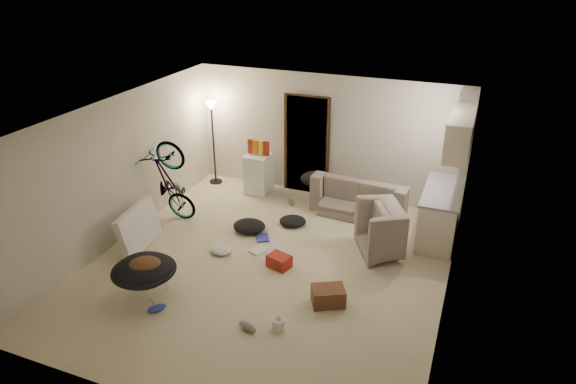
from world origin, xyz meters
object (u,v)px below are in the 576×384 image
at_px(sofa, 361,199).
at_px(drink_case_b, 279,261).
at_px(saucer_chair, 145,275).
at_px(armchair, 398,234).
at_px(tv_box, 139,228).
at_px(drink_case_a, 328,296).
at_px(floor_lamp, 212,125).
at_px(kitchen_counter, 440,215).
at_px(bicycle, 171,199).
at_px(juicer, 278,323).
at_px(mini_fridge, 259,174).

height_order(sofa, drink_case_b, sofa).
bearing_deg(sofa, saucer_chair, 63.68).
bearing_deg(armchair, tv_box, 81.51).
distance_m(drink_case_a, drink_case_b, 1.20).
bearing_deg(drink_case_b, sofa, 90.38).
relative_size(floor_lamp, sofa, 0.98).
bearing_deg(floor_lamp, kitchen_counter, -7.66).
relative_size(bicycle, drink_case_a, 3.61).
relative_size(sofa, tv_box, 1.70).
xyz_separation_m(armchair, juicer, (-1.11, -2.59, -0.22)).
distance_m(sofa, bicycle, 3.61).
bearing_deg(floor_lamp, sofa, -3.46).
bearing_deg(juicer, saucer_chair, -178.46).
distance_m(kitchen_counter, armchair, 0.96).
xyz_separation_m(armchair, mini_fridge, (-3.16, 1.30, 0.10)).
xyz_separation_m(kitchen_counter, drink_case_a, (-1.24, -2.56, -0.31)).
distance_m(floor_lamp, drink_case_a, 4.96).
bearing_deg(mini_fridge, kitchen_counter, -7.06).
height_order(kitchen_counter, armchair, kitchen_counter).
distance_m(bicycle, tv_box, 1.02).
bearing_deg(kitchen_counter, floor_lamp, 172.34).
distance_m(floor_lamp, armchair, 4.58).
bearing_deg(armchair, floor_lamp, 43.87).
relative_size(armchair, drink_case_b, 2.77).
distance_m(armchair, mini_fridge, 3.41).
bearing_deg(bicycle, drink_case_b, -106.99).
bearing_deg(saucer_chair, drink_case_b, 44.44).
bearing_deg(floor_lamp, tv_box, -88.00).
relative_size(floor_lamp, armchair, 1.85).
relative_size(kitchen_counter, armchair, 1.53).
relative_size(kitchen_counter, sofa, 0.81).
bearing_deg(juicer, drink_case_a, 59.85).
xyz_separation_m(saucer_chair, juicer, (2.06, 0.06, -0.29)).
height_order(armchair, juicer, armchair).
bearing_deg(floor_lamp, juicer, -51.80).
relative_size(bicycle, drink_case_b, 4.72).
height_order(tv_box, juicer, tv_box).
height_order(saucer_chair, drink_case_a, saucer_chair).
relative_size(floor_lamp, drink_case_b, 5.11).
bearing_deg(drink_case_b, bicycle, -179.15).
distance_m(saucer_chair, drink_case_a, 2.66).
xyz_separation_m(drink_case_b, juicer, (0.56, -1.41, -0.00)).
bearing_deg(saucer_chair, sofa, 59.95).
bearing_deg(tv_box, sofa, 32.73).
bearing_deg(juicer, floor_lamp, 128.20).
bearing_deg(sofa, tv_box, 43.38).
distance_m(sofa, mini_fridge, 2.23).
xyz_separation_m(floor_lamp, drink_case_a, (3.59, -3.21, -1.17)).
bearing_deg(armchair, juicer, 128.99).
height_order(floor_lamp, drink_case_b, floor_lamp).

